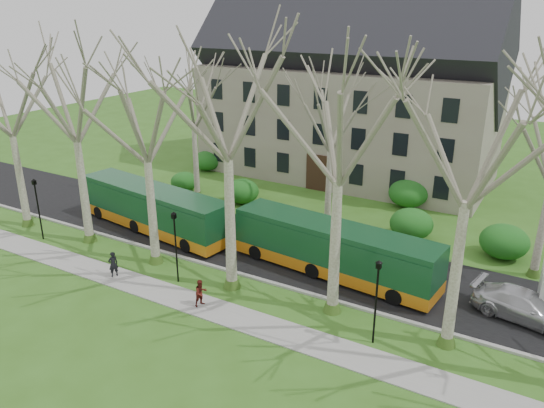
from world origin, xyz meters
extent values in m
plane|color=#35621C|center=(0.00, 0.00, 0.00)|extent=(120.00, 120.00, 0.00)
cube|color=gray|center=(0.00, -2.50, 0.03)|extent=(70.00, 2.00, 0.06)
cube|color=black|center=(0.00, 5.50, 0.03)|extent=(80.00, 8.00, 0.06)
cube|color=#A5A39E|center=(0.00, 1.50, 0.07)|extent=(80.00, 0.25, 0.14)
cube|color=gray|center=(-6.00, 24.00, 5.00)|extent=(26.00, 12.00, 10.00)
cylinder|color=black|center=(-18.00, -1.00, 2.00)|extent=(0.10, 0.10, 4.00)
cube|color=black|center=(-18.00, -1.00, 4.15)|extent=(0.22, 0.22, 0.30)
cylinder|color=black|center=(-6.00, -1.00, 2.00)|extent=(0.10, 0.10, 4.00)
cube|color=black|center=(-6.00, -1.00, 4.15)|extent=(0.22, 0.22, 0.30)
cylinder|color=black|center=(6.00, -1.00, 2.00)|extent=(0.10, 0.10, 4.00)
cube|color=black|center=(6.00, -1.00, 4.15)|extent=(0.22, 0.22, 0.30)
ellipsoid|color=#185418|center=(-16.00, 12.00, 1.00)|extent=(2.60, 2.60, 2.00)
ellipsoid|color=#185418|center=(-10.00, 12.00, 1.00)|extent=(2.60, 2.60, 2.00)
ellipsoid|color=#185418|center=(4.00, 12.00, 1.00)|extent=(2.60, 2.60, 2.00)
ellipsoid|color=#185418|center=(10.00, 12.00, 1.00)|extent=(2.60, 2.60, 2.00)
ellipsoid|color=#185418|center=(-18.00, 18.00, 1.00)|extent=(2.60, 2.60, 2.00)
ellipsoid|color=#185418|center=(2.00, 18.00, 1.00)|extent=(2.60, 2.60, 2.00)
imported|color=silver|center=(12.03, 4.75, 0.82)|extent=(5.56, 3.08, 1.53)
imported|color=black|center=(-9.66, -2.47, 0.85)|extent=(0.58, 0.68, 1.58)
imported|color=#511612|center=(-3.15, -2.49, 0.81)|extent=(0.77, 0.87, 1.50)
camera|label=1|loc=(12.60, -22.08, 15.24)|focal=35.00mm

